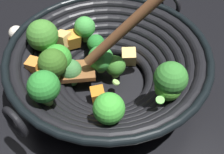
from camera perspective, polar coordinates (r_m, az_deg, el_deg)
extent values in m
plane|color=black|center=(0.56, -0.41, -1.61)|extent=(4.00, 4.00, 0.00)
cylinder|color=black|center=(0.56, -0.42, -1.28)|extent=(0.14, 0.14, 0.01)
torus|color=black|center=(0.54, -0.43, -0.23)|extent=(0.19, 0.19, 0.02)
torus|color=black|center=(0.54, -0.43, 0.50)|extent=(0.22, 0.22, 0.02)
torus|color=black|center=(0.53, -0.44, 1.25)|extent=(0.25, 0.25, 0.02)
torus|color=black|center=(0.52, -0.44, 2.03)|extent=(0.28, 0.28, 0.02)
torus|color=black|center=(0.51, -0.45, 2.82)|extent=(0.30, 0.30, 0.02)
torus|color=black|center=(0.51, -0.46, 3.64)|extent=(0.33, 0.33, 0.02)
torus|color=black|center=(0.50, -0.46, 4.49)|extent=(0.36, 0.36, 0.02)
torus|color=black|center=(0.49, -0.47, 5.35)|extent=(0.38, 0.38, 0.01)
torus|color=black|center=(0.42, -19.21, -8.87)|extent=(0.04, 0.05, 0.05)
torus|color=black|center=(0.62, 12.28, 14.55)|extent=(0.04, 0.05, 0.05)
cylinder|color=#87C25B|center=(0.44, -13.00, -4.51)|extent=(0.03, 0.03, 0.02)
sphere|color=#2A842F|center=(0.41, -13.70, -1.96)|extent=(0.05, 0.05, 0.05)
cylinder|color=#7BC04A|center=(0.55, 1.01, 0.73)|extent=(0.02, 0.02, 0.01)
sphere|color=#367428|center=(0.53, 1.04, 2.38)|extent=(0.04, 0.04, 0.04)
cylinder|color=#73C25D|center=(0.54, -8.03, -0.65)|extent=(0.02, 0.03, 0.02)
sphere|color=#3B723A|center=(0.52, -8.35, 1.37)|extent=(0.04, 0.04, 0.04)
cylinder|color=#67B440|center=(0.51, -11.43, 0.31)|extent=(0.02, 0.02, 0.02)
sphere|color=#32601D|center=(0.49, -12.00, 2.89)|extent=(0.05, 0.05, 0.05)
cylinder|color=#5D954C|center=(0.46, 11.57, -4.22)|extent=(0.02, 0.02, 0.02)
sphere|color=#49982D|center=(0.44, 12.08, -2.13)|extent=(0.04, 0.04, 0.04)
cylinder|color=#7CC346|center=(0.45, 11.93, -2.96)|extent=(0.03, 0.03, 0.02)
sphere|color=#337C2E|center=(0.43, 12.60, -0.27)|extent=(0.05, 0.05, 0.05)
cylinder|color=#649D42|center=(0.55, -2.00, 1.90)|extent=(0.02, 0.02, 0.01)
sphere|color=green|center=(0.53, -2.07, 3.91)|extent=(0.05, 0.05, 0.05)
cylinder|color=#56A144|center=(0.54, -13.42, 5.89)|extent=(0.02, 0.02, 0.02)
sphere|color=#3F7E2C|center=(0.52, -14.03, 8.47)|extent=(0.06, 0.06, 0.06)
cylinder|color=#55A240|center=(0.58, -2.96, 5.25)|extent=(0.02, 0.02, 0.02)
sphere|color=#227129|center=(0.56, -3.06, 7.07)|extent=(0.04, 0.04, 0.04)
cylinder|color=#5CA341|center=(0.42, -0.33, -8.82)|extent=(0.02, 0.02, 0.02)
sphere|color=green|center=(0.40, -0.34, -6.61)|extent=(0.05, 0.05, 0.05)
cylinder|color=#779C4A|center=(0.54, -10.48, 1.58)|extent=(0.02, 0.02, 0.02)
sphere|color=green|center=(0.51, -10.98, 4.11)|extent=(0.05, 0.05, 0.05)
cylinder|color=#88B25C|center=(0.58, -5.24, 8.32)|extent=(0.02, 0.02, 0.02)
sphere|color=green|center=(0.56, -5.43, 10.40)|extent=(0.04, 0.04, 0.04)
cube|color=#E6BA68|center=(0.58, 3.87, 4.29)|extent=(0.03, 0.03, 0.03)
cube|color=#E4B861|center=(0.55, -5.11, 1.51)|extent=(0.03, 0.03, 0.03)
cube|color=orange|center=(0.50, -15.65, 2.40)|extent=(0.03, 0.03, 0.02)
cube|color=#C78931|center=(0.50, -13.31, 0.85)|extent=(0.04, 0.04, 0.03)
cube|color=#C4741F|center=(0.51, -2.65, -3.65)|extent=(0.03, 0.03, 0.03)
cube|color=#E7B666|center=(0.56, -9.98, 7.81)|extent=(0.04, 0.04, 0.03)
cube|color=orange|center=(0.57, -8.10, 7.83)|extent=(0.04, 0.04, 0.04)
cylinder|color=#99D166|center=(0.50, -14.62, 3.11)|extent=(0.02, 0.02, 0.01)
cylinder|color=#6BC651|center=(0.57, -11.72, 7.76)|extent=(0.02, 0.02, 0.01)
cylinder|color=#99D166|center=(0.55, -2.34, 4.65)|extent=(0.01, 0.01, 0.01)
cylinder|color=#56B247|center=(0.53, -5.39, 0.47)|extent=(0.01, 0.01, 0.01)
cylinder|color=#99D166|center=(0.51, 1.17, -1.12)|extent=(0.02, 0.02, 0.01)
cylinder|color=#6BC651|center=(0.42, 10.46, -4.78)|extent=(0.02, 0.02, 0.01)
cube|color=brown|center=(0.52, -7.10, 1.26)|extent=(0.06, 0.07, 0.01)
cylinder|color=brown|center=(0.46, 4.37, 11.52)|extent=(0.03, 0.17, 0.18)
sphere|color=silver|center=(0.69, -19.11, 8.66)|extent=(0.04, 0.04, 0.04)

